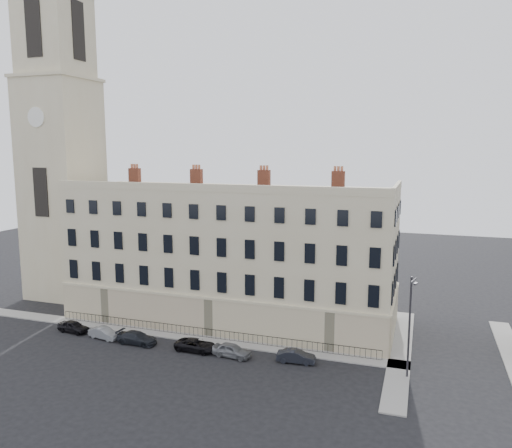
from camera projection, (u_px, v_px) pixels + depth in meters
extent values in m
plane|color=black|center=(244.00, 368.00, 44.17)|extent=(160.00, 160.00, 0.00)
cube|color=#C5B893|center=(230.00, 254.00, 56.20)|extent=(36.00, 12.00, 15.00)
cube|color=beige|center=(209.00, 318.00, 51.32)|extent=(36.10, 0.18, 4.00)
cube|color=beige|center=(394.00, 318.00, 51.29)|extent=(0.18, 12.10, 4.00)
cube|color=#C5B893|center=(208.00, 188.00, 49.54)|extent=(36.00, 0.35, 0.80)
cube|color=#C5B893|center=(397.00, 188.00, 49.37)|extent=(0.35, 12.00, 0.80)
cube|color=brown|center=(135.00, 177.00, 58.73)|extent=(1.30, 0.70, 2.00)
cube|color=brown|center=(196.00, 178.00, 56.20)|extent=(1.30, 0.70, 2.00)
cube|color=brown|center=(264.00, 179.00, 53.66)|extent=(1.30, 0.70, 2.00)
cube|color=brown|center=(338.00, 181.00, 51.13)|extent=(1.30, 0.70, 2.00)
cube|color=#C5B893|center=(63.00, 190.00, 64.70)|extent=(8.00, 8.00, 28.00)
cube|color=#C5B893|center=(55.00, 37.00, 61.87)|extent=(7.04, 7.04, 10.00)
cube|color=black|center=(33.00, 26.00, 58.45)|extent=(2.20, 0.14, 7.00)
cylinder|color=white|center=(36.00, 117.00, 59.56)|extent=(2.40, 0.14, 2.40)
cube|color=gray|center=(170.00, 335.00, 52.01)|extent=(48.00, 2.00, 0.12)
cube|color=gray|center=(400.00, 352.00, 47.54)|extent=(2.00, 24.00, 0.12)
cube|color=black|center=(207.00, 329.00, 50.98)|extent=(35.00, 0.04, 0.04)
cube|color=black|center=(207.00, 337.00, 51.11)|extent=(35.00, 0.04, 0.04)
imported|color=black|center=(73.00, 327.00, 52.78)|extent=(3.73, 1.84, 1.22)
imported|color=gray|center=(104.00, 333.00, 51.01)|extent=(3.60, 1.74, 1.14)
imported|color=black|center=(137.00, 338.00, 49.65)|extent=(4.22, 1.82, 1.21)
imported|color=black|center=(196.00, 345.00, 47.88)|extent=(4.15, 1.96, 1.14)
imported|color=slate|center=(232.00, 350.00, 46.51)|extent=(3.88, 1.87, 1.28)
imported|color=black|center=(296.00, 356.00, 45.26)|extent=(3.64, 1.54, 1.17)
cylinder|color=#313035|center=(409.00, 328.00, 41.68)|extent=(0.18, 0.18, 8.82)
cylinder|color=#313035|center=(414.00, 280.00, 40.28)|extent=(0.48, 1.64, 0.11)
cube|color=#313035|center=(416.00, 284.00, 39.53)|extent=(0.32, 0.58, 0.13)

